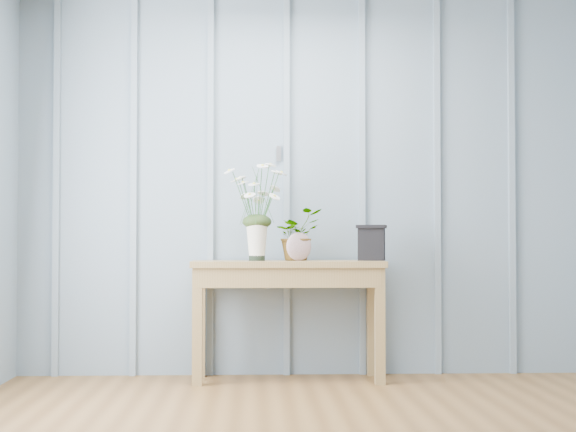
{
  "coord_description": "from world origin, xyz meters",
  "views": [
    {
      "loc": [
        -0.48,
        -3.54,
        0.86
      ],
      "look_at": [
        -0.25,
        1.94,
        1.03
      ],
      "focal_mm": 55.0,
      "sensor_mm": 36.0,
      "label": 1
    }
  ],
  "objects_px": {
    "daisy_vase": "(257,198)",
    "carved_box": "(372,242)",
    "sideboard": "(288,279)",
    "felt_disc_vessel": "(299,246)"
  },
  "relations": [
    {
      "from": "daisy_vase",
      "to": "carved_box",
      "type": "xyz_separation_m",
      "value": [
        0.72,
        0.04,
        -0.28
      ]
    },
    {
      "from": "sideboard",
      "to": "felt_disc_vessel",
      "type": "relative_size",
      "value": 6.66
    },
    {
      "from": "sideboard",
      "to": "felt_disc_vessel",
      "type": "distance_m",
      "value": 0.22
    },
    {
      "from": "felt_disc_vessel",
      "to": "carved_box",
      "type": "relative_size",
      "value": 0.8
    },
    {
      "from": "carved_box",
      "to": "daisy_vase",
      "type": "bearing_deg",
      "value": -176.77
    },
    {
      "from": "sideboard",
      "to": "daisy_vase",
      "type": "bearing_deg",
      "value": -166.92
    },
    {
      "from": "felt_disc_vessel",
      "to": "sideboard",
      "type": "bearing_deg",
      "value": 128.74
    },
    {
      "from": "felt_disc_vessel",
      "to": "daisy_vase",
      "type": "bearing_deg",
      "value": 155.52
    },
    {
      "from": "daisy_vase",
      "to": "carved_box",
      "type": "relative_size",
      "value": 2.8
    },
    {
      "from": "daisy_vase",
      "to": "carved_box",
      "type": "bearing_deg",
      "value": 3.23
    }
  ]
}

